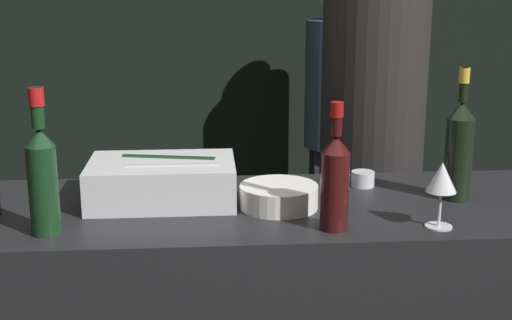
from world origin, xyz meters
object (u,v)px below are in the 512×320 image
candle_votive (363,179)px  person_in_hoodie (371,146)px  red_wine_bottle_burgundy (42,174)px  red_wine_bottle_tall (335,178)px  ice_bin_with_bottles (163,180)px  bowl_white (279,196)px  champagne_bottle (459,148)px  wine_glass (442,179)px  person_blond_tee (337,116)px

candle_votive → person_in_hoodie: bearing=74.4°
red_wine_bottle_burgundy → red_wine_bottle_tall: bearing=-1.6°
candle_votive → ice_bin_with_bottles: bearing=-170.1°
bowl_white → red_wine_bottle_burgundy: (-0.58, -0.16, 0.12)m
champagne_bottle → person_in_hoodie: person_in_hoodie is taller
wine_glass → person_blond_tee: size_ratio=0.10×
ice_bin_with_bottles → bowl_white: ice_bin_with_bottles is taller
red_wine_bottle_burgundy → red_wine_bottle_tall: 0.70m
person_blond_tee → red_wine_bottle_burgundy: bearing=-70.3°
person_in_hoodie → bowl_white: bearing=-168.3°
champagne_bottle → person_blond_tee: person_blond_tee is taller
person_in_hoodie → champagne_bottle: bearing=-133.6°
red_wine_bottle_burgundy → person_in_hoodie: (1.02, 0.93, -0.17)m
bowl_white → candle_votive: (0.27, 0.18, -0.01)m
bowl_white → person_blond_tee: 2.05m
wine_glass → person_blond_tee: bearing=86.0°
wine_glass → champagne_bottle: 0.25m
candle_votive → wine_glass: bearing=-72.7°
red_wine_bottle_burgundy → person_in_hoodie: person_in_hoodie is taller
champagne_bottle → person_blond_tee: 1.95m
ice_bin_with_bottles → candle_votive: ice_bin_with_bottles is taller
ice_bin_with_bottles → bowl_white: 0.32m
candle_votive → red_wine_bottle_burgundy: (-0.85, -0.33, 0.13)m
red_wine_bottle_burgundy → bowl_white: bearing=15.0°
red_wine_bottle_burgundy → ice_bin_with_bottles: bearing=40.6°
red_wine_bottle_burgundy → red_wine_bottle_tall: red_wine_bottle_burgundy is taller
candle_votive → champagne_bottle: size_ratio=0.19×
ice_bin_with_bottles → person_in_hoodie: size_ratio=0.22×
ice_bin_with_bottles → person_blond_tee: (0.84, 1.89, -0.21)m
bowl_white → person_blond_tee: (0.53, 1.97, -0.18)m
red_wine_bottle_burgundy → person_in_hoodie: bearing=42.3°
red_wine_bottle_tall → champagne_bottle: size_ratio=0.86×
candle_votive → champagne_bottle: (0.23, -0.14, 0.13)m
red_wine_bottle_tall → person_in_hoodie: size_ratio=0.17×
bowl_white → red_wine_bottle_tall: red_wine_bottle_tall is taller
ice_bin_with_bottles → person_in_hoodie: 1.03m
wine_glass → red_wine_bottle_burgundy: red_wine_bottle_burgundy is taller
person_blond_tee → ice_bin_with_bottles: bearing=-66.6°
champagne_bottle → person_in_hoodie: 0.76m
bowl_white → red_wine_bottle_tall: (0.12, -0.18, 0.10)m
red_wine_bottle_tall → person_in_hoodie: bearing=71.5°
ice_bin_with_bottles → champagne_bottle: bearing=-2.6°
wine_glass → candle_votive: 0.39m
wine_glass → bowl_white: bearing=154.4°
red_wine_bottle_tall → ice_bin_with_bottles: bearing=149.6°
red_wine_bottle_burgundy → champagne_bottle: (1.09, 0.20, -0.00)m
bowl_white → wine_glass: (0.38, -0.18, 0.09)m
ice_bin_with_bottles → red_wine_bottle_burgundy: red_wine_bottle_burgundy is taller
ice_bin_with_bottles → wine_glass: bearing=-20.5°
ice_bin_with_bottles → person_in_hoodie: (0.75, 0.70, -0.09)m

